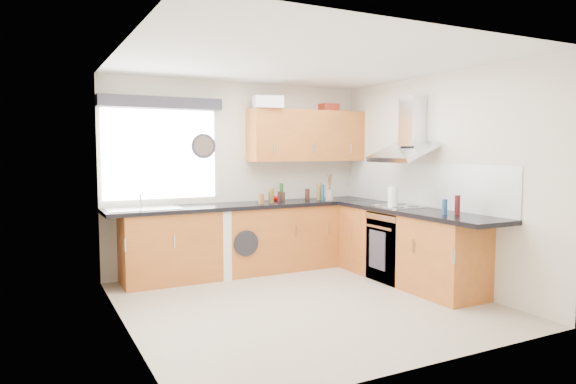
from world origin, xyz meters
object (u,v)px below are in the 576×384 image
oven (399,246)px  extractor_hood (407,136)px  washing_machine (237,240)px  upper_cabinets (307,136)px

oven → extractor_hood: size_ratio=1.09×
oven → washing_machine: bearing=143.5°
washing_machine → oven: bearing=-38.2°
extractor_hood → upper_cabinets: size_ratio=0.46×
oven → upper_cabinets: size_ratio=0.50×
upper_cabinets → washing_machine: size_ratio=1.90×
oven → washing_machine: washing_machine is taller
washing_machine → extractor_hood: bearing=-36.6°
extractor_hood → upper_cabinets: (-0.65, 1.33, 0.03)m
oven → extractor_hood: bearing=-0.0°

